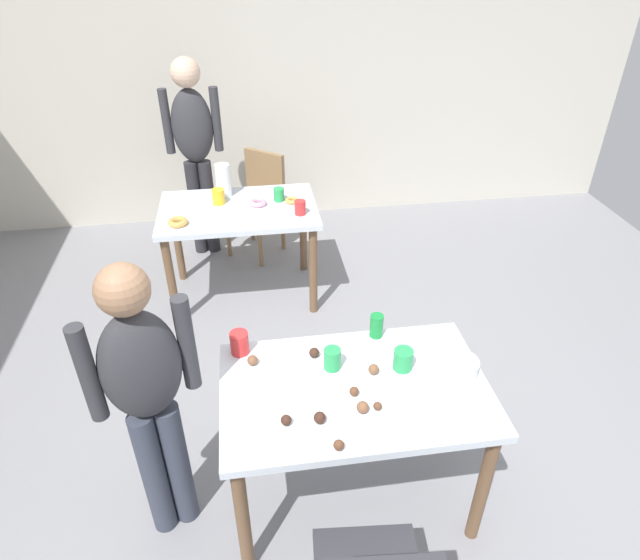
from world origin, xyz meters
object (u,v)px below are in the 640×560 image
object	(u,v)px
person_adult_far	(194,142)
soda_can	(376,326)
dining_table_near	(354,403)
chair_far_table	(259,197)
pitcher_far	(223,180)
person_girl_near	(147,390)
dining_table_far	(239,221)
mixing_bowl	(460,367)

from	to	relation	value
person_adult_far	soda_can	bearing A→B (deg)	-67.40
dining_table_near	person_adult_far	distance (m)	2.76
soda_can	chair_far_table	bearing A→B (deg)	101.82
soda_can	pitcher_far	bearing A→B (deg)	112.63
person_girl_near	pitcher_far	bearing A→B (deg)	81.74
dining_table_far	soda_can	bearing A→B (deg)	-67.43
dining_table_far	person_adult_far	xyz separation A→B (m)	(-0.31, 0.74, 0.35)
dining_table_near	pitcher_far	size ratio (longest dim) A/B	4.86
dining_table_near	dining_table_far	xyz separation A→B (m)	(-0.47, 1.88, -0.01)
mixing_bowl	soda_can	size ratio (longest dim) A/B	1.38
dining_table_near	person_girl_near	size ratio (longest dim) A/B	0.81
dining_table_near	chair_far_table	size ratio (longest dim) A/B	1.36
chair_far_table	mixing_bowl	world-z (taller)	chair_far_table
dining_table_near	chair_far_table	distance (m)	2.60
person_girl_near	soda_can	world-z (taller)	person_girl_near
dining_table_far	soda_can	xyz separation A→B (m)	(0.64, -1.55, 0.17)
dining_table_far	chair_far_table	size ratio (longest dim) A/B	1.29
dining_table_near	soda_can	world-z (taller)	soda_can
soda_can	pitcher_far	size ratio (longest dim) A/B	0.50
pitcher_far	soda_can	bearing A→B (deg)	-67.37
person_adult_far	pitcher_far	bearing A→B (deg)	-67.52
person_girl_near	pitcher_far	distance (m)	2.14
chair_far_table	person_girl_near	distance (m)	2.69
person_girl_near	person_adult_far	bearing A→B (deg)	88.00
dining_table_far	chair_far_table	xyz separation A→B (m)	(0.17, 0.70, -0.14)
person_adult_far	mixing_bowl	xyz separation A→B (m)	(1.26, -2.61, -0.21)
dining_table_near	soda_can	xyz separation A→B (m)	(0.17, 0.33, 0.17)
person_girl_near	mixing_bowl	xyz separation A→B (m)	(1.35, 0.03, -0.09)
dining_table_far	pitcher_far	size ratio (longest dim) A/B	4.60
dining_table_far	person_adult_far	distance (m)	0.87
person_adult_far	soda_can	distance (m)	2.49
mixing_bowl	dining_table_near	bearing A→B (deg)	-178.48
person_adult_far	soda_can	world-z (taller)	person_adult_far
dining_table_far	person_girl_near	distance (m)	1.96
dining_table_far	dining_table_near	bearing A→B (deg)	-75.92
person_adult_far	person_girl_near	bearing A→B (deg)	-92.00
dining_table_near	chair_far_table	bearing A→B (deg)	96.59
dining_table_far	mixing_bowl	size ratio (longest dim) A/B	6.67
dining_table_far	person_girl_near	bearing A→B (deg)	-101.88
chair_far_table	person_adult_far	distance (m)	0.69
dining_table_near	pitcher_far	bearing A→B (deg)	105.05
dining_table_far	person_adult_far	world-z (taller)	person_adult_far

